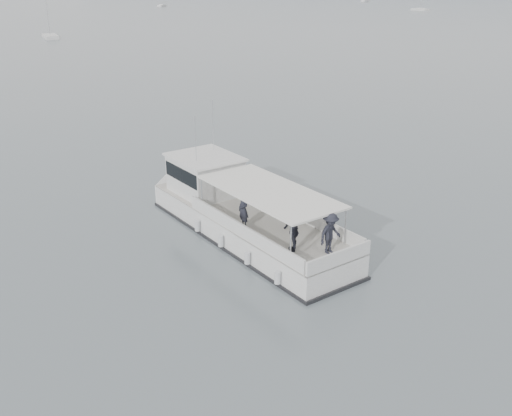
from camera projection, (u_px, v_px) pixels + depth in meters
The scene contains 2 objects.
ground at pixel (241, 235), 26.85m from camera, with size 1400.00×1400.00×0.00m, color slate.
tour_boat at pixel (233, 210), 27.13m from camera, with size 13.84×6.82×5.84m.
Camera 1 is at (15.35, -18.98, 11.27)m, focal length 40.00 mm.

